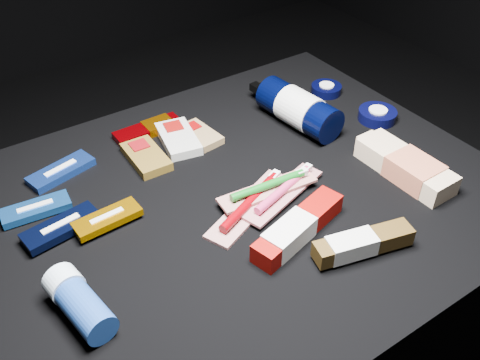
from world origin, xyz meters
TOP-DOWN VIEW (x-y plane):
  - ground at (0.00, 0.00)m, footprint 3.00×3.00m
  - cloth_table at (0.00, 0.00)m, footprint 0.98×0.78m
  - luna_bar_0 at (-0.25, 0.24)m, footprint 0.14×0.08m
  - luna_bar_1 at (-0.32, 0.15)m, footprint 0.12×0.06m
  - luna_bar_2 at (-0.30, 0.08)m, footprint 0.14×0.07m
  - luna_bar_3 at (-0.23, 0.06)m, footprint 0.12×0.05m
  - clif_bar_0 at (-0.09, 0.19)m, footprint 0.07×0.12m
  - clif_bar_1 at (-0.01, 0.21)m, footprint 0.09×0.14m
  - clif_bar_2 at (0.04, 0.20)m, footprint 0.07×0.11m
  - power_bar at (-0.04, 0.28)m, footprint 0.15×0.05m
  - lotion_bottle at (0.24, 0.12)m, footprint 0.10×0.25m
  - cream_tin_upper at (0.39, 0.19)m, footprint 0.07×0.07m
  - cream_tin_lower at (0.40, 0.04)m, footprint 0.08×0.08m
  - bodywash_bottle at (0.30, -0.14)m, footprint 0.07×0.21m
  - deodorant_stick at (-0.34, -0.10)m, footprint 0.07×0.13m
  - toothbrush_pack_0 at (0.00, -0.04)m, footprint 0.22×0.13m
  - toothbrush_pack_1 at (0.07, -0.06)m, footprint 0.20×0.10m
  - toothbrush_pack_2 at (0.05, -0.04)m, footprint 0.19×0.06m
  - toothpaste_carton_red at (0.02, -0.15)m, footprint 0.21×0.09m
  - toothpaste_carton_green at (0.08, -0.24)m, footprint 0.17×0.08m

SIDE VIEW (x-z plane):
  - ground at x=0.00m, z-range 0.00..0.00m
  - cloth_table at x=0.00m, z-range 0.00..0.40m
  - luna_bar_0 at x=-0.25m, z-range 0.40..0.42m
  - clif_bar_2 at x=0.04m, z-range 0.40..0.42m
  - power_bar at x=-0.04m, z-range 0.40..0.42m
  - toothbrush_pack_0 at x=0.00m, z-range 0.40..0.42m
  - clif_bar_0 at x=-0.09m, z-range 0.40..0.42m
  - luna_bar_1 at x=-0.32m, z-range 0.40..0.42m
  - cream_tin_upper at x=0.39m, z-range 0.40..0.42m
  - clif_bar_1 at x=-0.01m, z-range 0.40..0.42m
  - cream_tin_lower at x=0.40m, z-range 0.40..0.42m
  - luna_bar_2 at x=-0.30m, z-range 0.40..0.42m
  - luna_bar_3 at x=-0.23m, z-range 0.41..0.42m
  - toothbrush_pack_1 at x=0.07m, z-range 0.40..0.43m
  - toothpaste_carton_red at x=0.02m, z-range 0.40..0.44m
  - bodywash_bottle at x=0.30m, z-range 0.40..0.44m
  - toothpaste_carton_green at x=0.08m, z-range 0.41..0.44m
  - toothbrush_pack_2 at x=0.05m, z-range 0.41..0.43m
  - deodorant_stick at x=-0.34m, z-range 0.40..0.45m
  - lotion_bottle at x=0.24m, z-range 0.40..0.48m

